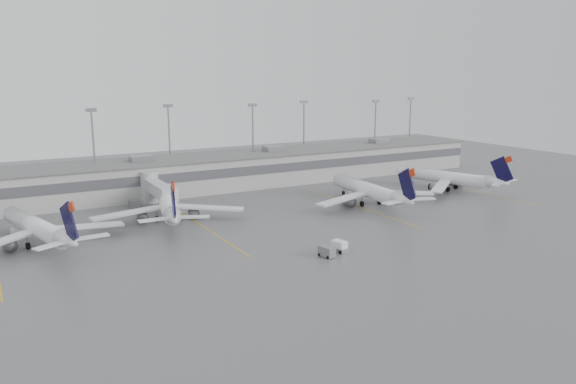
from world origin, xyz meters
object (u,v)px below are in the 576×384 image
jet_far_left (39,228)px  baggage_tug (339,247)px  jet_mid_left (168,204)px  jet_far_right (450,178)px  jet_mid_right (370,190)px

jet_far_left → baggage_tug: (41.88, -27.21, -2.41)m
jet_far_left → jet_mid_left: jet_mid_left is taller
jet_far_left → jet_far_right: (93.30, -0.38, -0.01)m
jet_mid_left → jet_mid_right: (42.36, -8.89, -0.03)m
jet_far_left → jet_mid_right: jet_mid_right is taller
jet_mid_left → jet_mid_right: size_ratio=0.99×
jet_mid_left → jet_far_left: bearing=-154.0°
baggage_tug → jet_far_left: bearing=134.1°
jet_far_left → baggage_tug: bearing=-47.9°
jet_far_right → jet_mid_left: bearing=157.4°
baggage_tug → jet_far_right: bearing=14.7°
jet_mid_right → jet_far_right: 27.25m
jet_mid_right → baggage_tug: jet_mid_right is taller
jet_far_left → jet_mid_right: bearing=-17.8°
jet_far_right → baggage_tug: bearing=-170.2°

